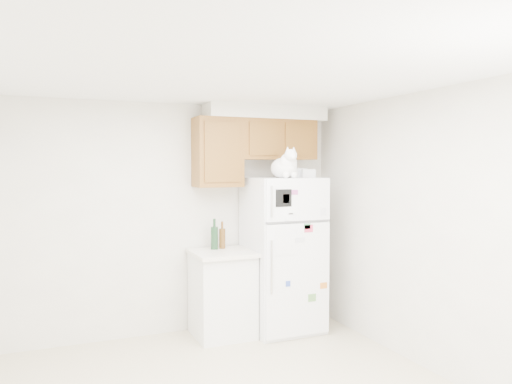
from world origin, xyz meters
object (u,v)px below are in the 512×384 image
cat (286,166)px  storage_box_back (297,173)px  base_counter (222,293)px  bottle_amber (222,235)px  storage_box_front (308,173)px  bottle_green (214,234)px  refrigerator (283,254)px

cat → storage_box_back: (0.28, 0.26, -0.07)m
base_counter → bottle_amber: 0.63m
storage_box_front → storage_box_back: bearing=135.1°
base_counter → bottle_green: bottle_green is taller
refrigerator → bottle_amber: refrigerator is taller
refrigerator → storage_box_front: bearing=-8.9°
base_counter → bottle_amber: bearing=70.1°
storage_box_back → bottle_amber: storage_box_back is taller
base_counter → storage_box_back: bearing=-1.1°
cat → bottle_amber: size_ratio=1.58×
cat → storage_box_front: size_ratio=3.15×
base_counter → cat: (0.62, -0.28, 1.36)m
refrigerator → bottle_green: (-0.73, 0.20, 0.24)m
cat → storage_box_front: bearing=24.8°
cat → storage_box_back: 0.39m
base_counter → storage_box_front: storage_box_front is taller
refrigerator → bottle_amber: (-0.64, 0.22, 0.22)m
bottle_green → bottle_amber: (0.10, 0.02, -0.02)m
storage_box_back → bottle_green: size_ratio=0.54×
storage_box_front → bottle_amber: size_ratio=0.50×
refrigerator → storage_box_front: 0.94m
base_counter → bottle_amber: (0.05, 0.15, 0.61)m
bottle_green → base_counter: bearing=-72.3°
refrigerator → base_counter: size_ratio=1.85×
storage_box_front → bottle_amber: (-0.92, 0.27, -0.68)m
base_counter → refrigerator: bearing=-6.1°
cat → storage_box_front: (0.35, 0.16, -0.08)m
storage_box_back → bottle_amber: (-0.84, 0.17, -0.68)m
storage_box_front → bottle_green: (-1.01, 0.25, -0.66)m
base_counter → cat: cat is taller
bottle_amber → base_counter: bearing=-109.9°
cat → bottle_green: bearing=147.9°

